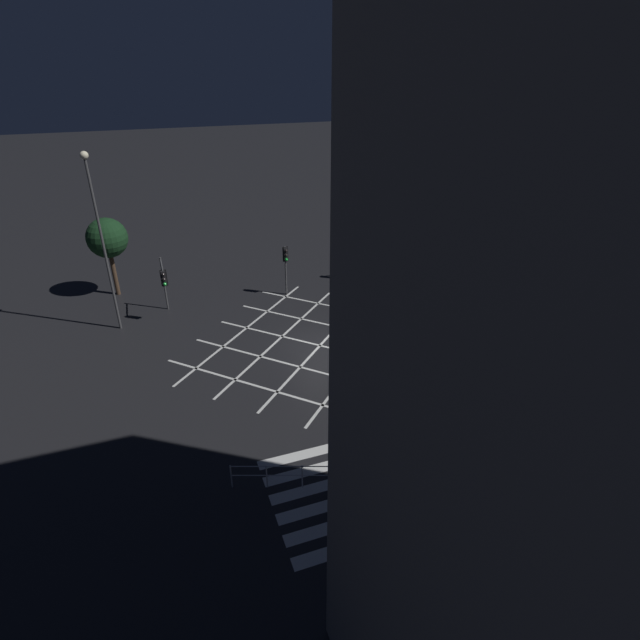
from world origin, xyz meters
name	(u,v)px	position (x,y,z in m)	size (l,w,h in m)	color
ground_plane	(320,346)	(0.00, 0.00, 0.00)	(200.00, 200.00, 0.00)	black
road_markings	(373,408)	(0.38, -5.97, 0.00)	(15.94, 20.45, 0.01)	silver
traffic_light_nw_cross	(164,279)	(-7.43, 6.27, 2.50)	(0.36, 2.16, 3.42)	#424244
traffic_light_se_cross	(517,346)	(6.96, -6.86, 2.40)	(0.36, 0.39, 3.36)	#424244
traffic_light_median_north	(286,261)	(0.16, 6.93, 2.38)	(0.36, 0.39, 3.33)	#424244
traffic_light_ne_main	(371,246)	(6.39, 7.40, 2.47)	(1.87, 0.36, 3.41)	#424244
traffic_light_se_main	(536,338)	(7.22, -7.59, 3.16)	(0.39, 0.36, 4.44)	#424244
street_lamp_east	(561,445)	(0.73, -15.30, 5.63)	(0.41, 0.41, 9.04)	#424244
street_lamp_west	(99,226)	(-10.23, 5.78, 6.08)	(0.41, 0.41, 9.88)	#424244
street_tree_near	(107,238)	(-10.35, 10.82, 3.85)	(2.52, 2.52, 5.14)	#473323
waiting_car	(427,295)	(8.14, 2.65, 0.62)	(4.32, 1.70, 1.29)	#474C51
pedestrian_railing	(320,474)	(-3.42, -9.53, 0.66)	(6.09, 2.22, 1.05)	#B7B7BC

